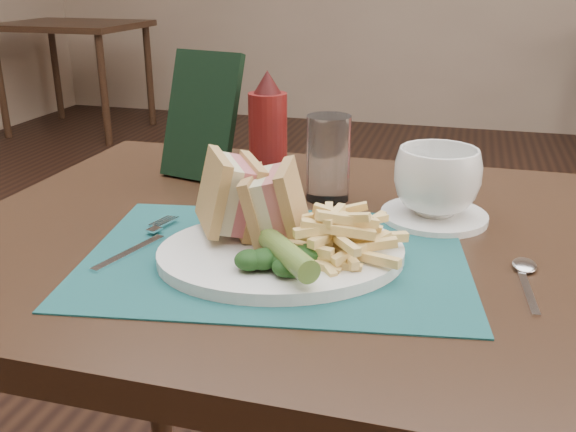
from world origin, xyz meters
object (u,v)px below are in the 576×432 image
(plate, at_px, (281,253))
(sandwich_half_b, at_px, (259,203))
(coffee_cup, at_px, (437,181))
(check_presenter, at_px, (202,116))
(ketchup_bottle, at_px, (268,129))
(placemat, at_px, (276,257))
(table_bg_left, at_px, (78,78))
(saucer, at_px, (434,216))
(drinking_glass, at_px, (328,158))
(sandwich_half_a, at_px, (213,195))

(plate, xyz_separation_m, sandwich_half_b, (-0.03, 0.02, 0.06))
(coffee_cup, height_order, check_presenter, check_presenter)
(plate, bearing_deg, ketchup_bottle, 88.63)
(placemat, height_order, check_presenter, check_presenter)
(plate, bearing_deg, check_presenter, 105.52)
(check_presenter, bearing_deg, coffee_cup, -1.39)
(coffee_cup, bearing_deg, sandwich_half_b, -139.44)
(table_bg_left, bearing_deg, saucer, -49.91)
(placemat, bearing_deg, check_presenter, 126.48)
(saucer, relative_size, check_presenter, 0.70)
(coffee_cup, distance_m, check_presenter, 0.41)
(placemat, bearing_deg, saucer, 45.94)
(drinking_glass, bearing_deg, plate, -91.39)
(sandwich_half_a, height_order, ketchup_bottle, ketchup_bottle)
(saucer, height_order, check_presenter, check_presenter)
(table_bg_left, distance_m, plate, 4.11)
(sandwich_half_b, xyz_separation_m, saucer, (0.20, 0.17, -0.06))
(saucer, xyz_separation_m, check_presenter, (-0.39, 0.11, 0.10))
(check_presenter, bearing_deg, drinking_glass, -0.92)
(placemat, distance_m, plate, 0.01)
(check_presenter, bearing_deg, sandwich_half_b, -42.14)
(plate, distance_m, sandwich_half_a, 0.11)
(sandwich_half_a, bearing_deg, check_presenter, 83.21)
(saucer, xyz_separation_m, drinking_glass, (-0.16, 0.05, 0.06))
(sandwich_half_a, bearing_deg, table_bg_left, 93.65)
(sandwich_half_b, relative_size, drinking_glass, 0.74)
(table_bg_left, bearing_deg, plate, -53.46)
(sandwich_half_a, xyz_separation_m, saucer, (0.27, 0.17, -0.06))
(sandwich_half_b, height_order, saucer, sandwich_half_b)
(plate, relative_size, saucer, 2.00)
(sandwich_half_a, distance_m, drinking_glass, 0.24)
(check_presenter, bearing_deg, plate, -39.27)
(saucer, distance_m, check_presenter, 0.42)
(table_bg_left, relative_size, drinking_glass, 6.92)
(sandwich_half_b, relative_size, ketchup_bottle, 0.52)
(saucer, relative_size, coffee_cup, 1.25)
(placemat, xyz_separation_m, coffee_cup, (0.18, 0.19, 0.06))
(table_bg_left, bearing_deg, check_presenter, -53.51)
(sandwich_half_b, xyz_separation_m, drinking_glass, (0.04, 0.22, -0.00))
(plate, bearing_deg, placemat, 126.50)
(placemat, distance_m, coffee_cup, 0.26)
(sandwich_half_b, distance_m, check_presenter, 0.34)
(table_bg_left, height_order, coffee_cup, coffee_cup)
(placemat, height_order, sandwich_half_a, sandwich_half_a)
(sandwich_half_a, relative_size, sandwich_half_b, 1.07)
(coffee_cup, bearing_deg, ketchup_bottle, 161.17)
(ketchup_bottle, xyz_separation_m, check_presenter, (-0.12, 0.01, 0.01))
(sandwich_half_b, xyz_separation_m, ketchup_bottle, (-0.07, 0.27, 0.03))
(sandwich_half_a, relative_size, coffee_cup, 0.86)
(table_bg_left, xyz_separation_m, saucer, (2.61, -3.10, 0.38))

